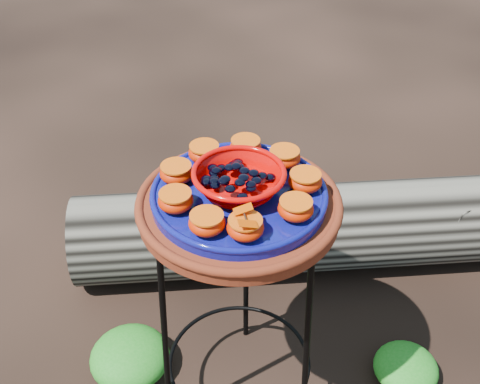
# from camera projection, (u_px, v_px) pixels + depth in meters

# --- Properties ---
(plant_stand) EXTENTS (0.44, 0.44, 0.70)m
(plant_stand) POSITION_uv_depth(u_px,v_px,m) (239.00, 314.00, 1.60)
(plant_stand) COLOR black
(plant_stand) RESTS_ON ground
(terracotta_saucer) EXTENTS (0.46, 0.46, 0.04)m
(terracotta_saucer) POSITION_uv_depth(u_px,v_px,m) (239.00, 207.00, 1.37)
(terracotta_saucer) COLOR #561A11
(terracotta_saucer) RESTS_ON plant_stand
(cobalt_plate) EXTENTS (0.39, 0.39, 0.03)m
(cobalt_plate) POSITION_uv_depth(u_px,v_px,m) (239.00, 196.00, 1.35)
(cobalt_plate) COLOR #050D47
(cobalt_plate) RESTS_ON terracotta_saucer
(red_bowl) EXTENTS (0.20, 0.20, 0.05)m
(red_bowl) POSITION_uv_depth(u_px,v_px,m) (239.00, 182.00, 1.33)
(red_bowl) COLOR #C20502
(red_bowl) RESTS_ON cobalt_plate
(glass_gems) EXTENTS (0.15, 0.15, 0.03)m
(glass_gems) POSITION_uv_depth(u_px,v_px,m) (239.00, 167.00, 1.30)
(glass_gems) COLOR black
(glass_gems) RESTS_ON red_bowl
(orange_half_0) EXTENTS (0.08, 0.08, 0.04)m
(orange_half_0) POSITION_uv_depth(u_px,v_px,m) (245.00, 228.00, 1.22)
(orange_half_0) COLOR #A90500
(orange_half_0) RESTS_ON cobalt_plate
(orange_half_1) EXTENTS (0.08, 0.08, 0.04)m
(orange_half_1) POSITION_uv_depth(u_px,v_px,m) (296.00, 209.00, 1.26)
(orange_half_1) COLOR #A90500
(orange_half_1) RESTS_ON cobalt_plate
(orange_half_2) EXTENTS (0.08, 0.08, 0.04)m
(orange_half_2) POSITION_uv_depth(u_px,v_px,m) (305.00, 181.00, 1.34)
(orange_half_2) COLOR #A90500
(orange_half_2) RESTS_ON cobalt_plate
(orange_half_3) EXTENTS (0.08, 0.08, 0.04)m
(orange_half_3) POSITION_uv_depth(u_px,v_px,m) (284.00, 158.00, 1.41)
(orange_half_3) COLOR #A90500
(orange_half_3) RESTS_ON cobalt_plate
(orange_half_4) EXTENTS (0.08, 0.08, 0.04)m
(orange_half_4) POSITION_uv_depth(u_px,v_px,m) (246.00, 147.00, 1.45)
(orange_half_4) COLOR #A90500
(orange_half_4) RESTS_ON cobalt_plate
(orange_half_5) EXTENTS (0.08, 0.08, 0.04)m
(orange_half_5) POSITION_uv_depth(u_px,v_px,m) (204.00, 153.00, 1.43)
(orange_half_5) COLOR #A90500
(orange_half_5) RESTS_ON cobalt_plate
(orange_half_6) EXTENTS (0.08, 0.08, 0.04)m
(orange_half_6) POSITION_uv_depth(u_px,v_px,m) (176.00, 173.00, 1.36)
(orange_half_6) COLOR #A90500
(orange_half_6) RESTS_ON cobalt_plate
(orange_half_7) EXTENTS (0.08, 0.08, 0.04)m
(orange_half_7) POSITION_uv_depth(u_px,v_px,m) (176.00, 201.00, 1.29)
(orange_half_7) COLOR #A90500
(orange_half_7) RESTS_ON cobalt_plate
(orange_half_8) EXTENTS (0.08, 0.08, 0.04)m
(orange_half_8) POSITION_uv_depth(u_px,v_px,m) (207.00, 223.00, 1.23)
(orange_half_8) COLOR #A90500
(orange_half_8) RESTS_ON cobalt_plate
(butterfly) EXTENTS (0.10, 0.08, 0.01)m
(butterfly) POSITION_uv_depth(u_px,v_px,m) (245.00, 217.00, 1.20)
(butterfly) COLOR #C03D00
(butterfly) RESTS_ON orange_half_0
(driftwood_log) EXTENTS (1.75, 0.75, 0.32)m
(driftwood_log) POSITION_uv_depth(u_px,v_px,m) (314.00, 227.00, 2.17)
(driftwood_log) COLOR black
(driftwood_log) RESTS_ON ground
(foliage_left) EXTENTS (0.25, 0.25, 0.12)m
(foliage_left) POSITION_uv_depth(u_px,v_px,m) (130.00, 356.00, 1.84)
(foliage_left) COLOR #166D15
(foliage_left) RESTS_ON ground
(foliage_right) EXTENTS (0.20, 0.20, 0.10)m
(foliage_right) POSITION_uv_depth(u_px,v_px,m) (406.00, 367.00, 1.82)
(foliage_right) COLOR #166D15
(foliage_right) RESTS_ON ground
(foliage_back) EXTENTS (0.32, 0.32, 0.16)m
(foliage_back) POSITION_uv_depth(u_px,v_px,m) (234.00, 228.00, 2.28)
(foliage_back) COLOR #166D15
(foliage_back) RESTS_ON ground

